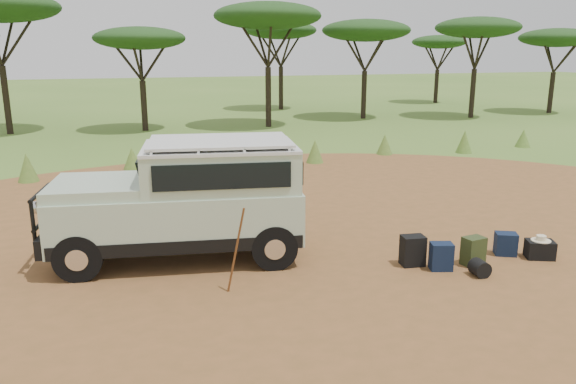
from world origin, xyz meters
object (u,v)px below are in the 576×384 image
object	(u,v)px
backpack_navy	(441,257)
backpack_olive	(473,251)
backpack_black	(413,251)
duffel_navy	(506,244)
safari_vehicle	(187,203)
walking_staff	(236,251)
hard_case	(540,250)

from	to	relation	value
backpack_navy	backpack_olive	distance (m)	0.68
backpack_black	duffel_navy	distance (m)	1.94
safari_vehicle	backpack_black	bearing A→B (deg)	-14.26
walking_staff	backpack_black	bearing A→B (deg)	-56.10
walking_staff	duffel_navy	bearing A→B (deg)	-58.09
backpack_navy	walking_staff	bearing A→B (deg)	-166.34
duffel_navy	walking_staff	bearing A→B (deg)	-152.78
backpack_navy	duffel_navy	bearing A→B (deg)	25.97
backpack_black	backpack_olive	world-z (taller)	backpack_black
safari_vehicle	backpack_navy	xyz separation A→B (m)	(4.15, -1.94, -0.82)
walking_staff	backpack_navy	distance (m)	3.67
backpack_black	backpack_olive	xyz separation A→B (m)	(1.05, -0.31, -0.01)
backpack_navy	hard_case	xyz separation A→B (m)	(2.06, -0.07, -0.07)
backpack_black	hard_case	distance (m)	2.47
walking_staff	duffel_navy	world-z (taller)	walking_staff
walking_staff	backpack_olive	xyz separation A→B (m)	(4.32, -0.12, -0.45)
backpack_black	backpack_navy	xyz separation A→B (m)	(0.37, -0.34, -0.03)
backpack_black	safari_vehicle	bearing A→B (deg)	164.20
backpack_black	duffel_navy	world-z (taller)	backpack_black
safari_vehicle	hard_case	world-z (taller)	safari_vehicle
backpack_black	hard_case	size ratio (longest dim) A/B	1.14
walking_staff	hard_case	world-z (taller)	walking_staff
backpack_navy	duffel_navy	distance (m)	1.60
backpack_black	duffel_navy	bearing A→B (deg)	5.10
safari_vehicle	backpack_navy	world-z (taller)	safari_vehicle
backpack_olive	hard_case	distance (m)	1.39
backpack_olive	duffel_navy	distance (m)	0.93
duffel_navy	hard_case	world-z (taller)	duffel_navy
walking_staff	backpack_olive	distance (m)	4.35
safari_vehicle	backpack_black	world-z (taller)	safari_vehicle
duffel_navy	hard_case	xyz separation A→B (m)	(0.49, -0.34, -0.04)
backpack_navy	duffel_navy	size ratio (longest dim) A/B	1.14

